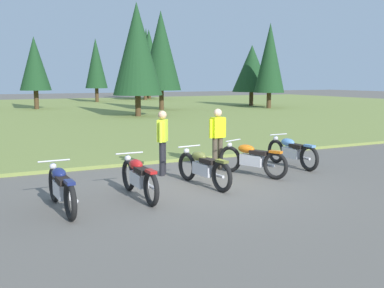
% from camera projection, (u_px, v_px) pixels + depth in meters
% --- Properties ---
extents(ground_plane, '(140.00, 140.00, 0.00)m').
position_uv_depth(ground_plane, '(203.00, 185.00, 10.65)').
color(ground_plane, '#605B54').
extents(grass_moorland, '(80.00, 44.00, 0.10)m').
position_uv_depth(grass_moorland, '(40.00, 113.00, 32.76)').
color(grass_moorland, olive).
rests_on(grass_moorland, ground).
extents(forest_treeline, '(37.85, 27.06, 8.42)m').
position_uv_depth(forest_treeline, '(99.00, 58.00, 41.18)').
color(forest_treeline, '#47331E').
rests_on(forest_treeline, ground).
extents(motorcycle_navy, '(0.62, 2.10, 0.88)m').
position_uv_depth(motorcycle_navy, '(61.00, 188.00, 8.56)').
color(motorcycle_navy, black).
rests_on(motorcycle_navy, ground).
extents(motorcycle_red, '(0.62, 2.10, 0.88)m').
position_uv_depth(motorcycle_red, '(139.00, 177.00, 9.48)').
color(motorcycle_red, black).
rests_on(motorcycle_red, ground).
extents(motorcycle_olive, '(0.63, 2.10, 0.88)m').
position_uv_depth(motorcycle_olive, '(203.00, 167.00, 10.53)').
color(motorcycle_olive, black).
rests_on(motorcycle_olive, ground).
extents(motorcycle_orange, '(0.95, 1.99, 0.88)m').
position_uv_depth(motorcycle_orange, '(251.00, 159.00, 11.67)').
color(motorcycle_orange, black).
rests_on(motorcycle_orange, ground).
extents(motorcycle_sky_blue, '(0.62, 2.10, 0.88)m').
position_uv_depth(motorcycle_sky_blue, '(292.00, 151.00, 12.83)').
color(motorcycle_sky_blue, black).
rests_on(motorcycle_sky_blue, ground).
extents(rider_in_hivis_vest, '(0.39, 0.47, 1.67)m').
position_uv_depth(rider_in_hivis_vest, '(163.00, 139.00, 11.65)').
color(rider_in_hivis_vest, black).
rests_on(rider_in_hivis_vest, ground).
extents(rider_with_back_turned, '(0.55, 0.26, 1.67)m').
position_uv_depth(rider_with_back_turned, '(218.00, 135.00, 12.40)').
color(rider_with_back_turned, '#4C4233').
rests_on(rider_with_back_turned, ground).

